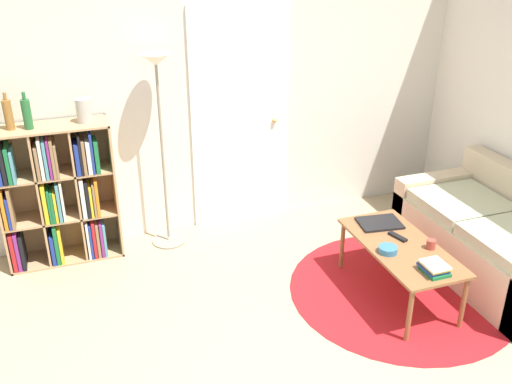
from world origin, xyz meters
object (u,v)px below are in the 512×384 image
Objects in this scene: laptop at (380,223)px; bottle_right at (27,114)px; bottle_middle at (8,114)px; bowl at (388,250)px; bookshelf at (57,195)px; couch at (498,240)px; floor_lamp at (159,100)px; cup at (431,244)px; vase_on_shelf at (84,111)px; coffee_table at (401,250)px.

laptop is 1.25× the size of bottle_right.
bowl is at bearing -31.11° from bottle_middle.
bookshelf reaches higher than couch.
couch is at bearing -21.72° from bottle_right.
cup is at bearing -42.14° from floor_lamp.
vase_on_shelf is (-1.96, 1.52, 0.83)m from bowl.
floor_lamp is 2.19m from bowl.
laptop is at bearing 87.42° from coffee_table.
cup is 2.90m from vase_on_shelf.
coffee_table is 3.19m from bottle_middle.
bowl is 2.61m from vase_on_shelf.
vase_on_shelf is at bearing 152.48° from laptop.
bowl is 0.72× the size of vase_on_shelf.
couch is 0.83m from cup.
bottle_middle is at bearing 151.33° from coffee_table.
bottle_middle is at bearing 165.87° from bottle_right.
bottle_middle is (-3.64, 1.43, 1.04)m from couch.
laptop is at bearing 161.74° from couch.
bookshelf is 0.70× the size of floor_lamp.
bottle_right is at bearing 157.03° from laptop.
laptop is at bearing 67.29° from bowl.
couch is 4.50× the size of laptop.
laptop is 2.91m from bottle_right.
coffee_table is 0.18m from bowl.
cup is 3.24m from bottle_right.
floor_lamp is 1.16m from bottle_middle.
couch is 8.50× the size of vase_on_shelf.
cup reaches higher than laptop.
vase_on_shelf is (-2.13, 1.11, 0.84)m from laptop.
floor_lamp is at bearing -0.50° from bottle_right.
cup is (-0.79, -0.15, 0.20)m from couch.
laptop is 0.44m from bowl.
coffee_table is 3.06m from bottle_right.
bookshelf is 6.21× the size of vase_on_shelf.
bottle_right is (-2.39, 1.49, 0.85)m from bowl.
cup is (0.18, -0.12, 0.08)m from coffee_table.
coffee_table is 2.95× the size of laptop.
couch is 5.62× the size of bottle_middle.
bowl reaches higher than laptop.
couch is 1.02m from laptop.
floor_lamp is 2.07m from laptop.
bowl is at bearing -37.68° from vase_on_shelf.
bottle_middle is at bearing 177.83° from bookshelf.
bookshelf is 2.73m from bowl.
bottle_middle is (-2.86, 1.58, 0.84)m from cup.
bottle_middle reaches higher than cup.
bookshelf is at bearing 177.88° from floor_lamp.
coffee_table is at bearing -43.09° from floor_lamp.
floor_lamp is 2.28m from coffee_table.
laptop is at bearing -27.52° from vase_on_shelf.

